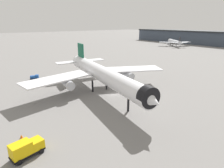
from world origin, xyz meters
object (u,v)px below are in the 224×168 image
Objects in this scene: airliner_far_taxiway at (174,42)px; baggage_tug_wing at (35,77)px; traffic_cone_near_nose at (91,69)px; traffic_cone_wingtip at (21,136)px; service_truck_front at (26,148)px; airliner_near_gate at (102,74)px.

baggage_tug_wing is (32.35, -147.79, -3.20)m from airliner_far_taxiway.
traffic_cone_near_nose reaches higher than traffic_cone_wingtip.
airliner_far_taxiway is 182.36m from service_truck_front.
service_truck_front is at bearing -47.79° from airliner_near_gate.
service_truck_front is at bearing -6.28° from traffic_cone_wingtip.
service_truck_front is 8.39× the size of traffic_cone_wingtip.
baggage_tug_wing reaches higher than traffic_cone_near_nose.
baggage_tug_wing is 27.30m from traffic_cone_near_nose.
baggage_tug_wing is at bearing 139.13° from airliner_far_taxiway.
airliner_near_gate is at bearing 151.32° from airliner_far_taxiway.
service_truck_front is 49.59m from baggage_tug_wing.
airliner_far_taxiway reaches higher than traffic_cone_wingtip.
traffic_cone_near_nose is 1.01× the size of traffic_cone_wingtip.
airliner_near_gate reaches higher than service_truck_front.
airliner_near_gate reaches higher than airliner_far_taxiway.
airliner_near_gate is 33.94m from service_truck_front.
baggage_tug_wing is 5.11× the size of traffic_cone_near_nose.
traffic_cone_wingtip is (-6.46, 0.71, -1.24)m from service_truck_front.
airliner_far_taxiway is (-61.83, 135.45, -2.07)m from airliner_near_gate.
service_truck_front is at bearing 152.50° from airliner_far_taxiway.
baggage_tug_wing is at bearing -146.01° from airliner_near_gate.
traffic_cone_wingtip is (72.66, -163.58, -3.82)m from airliner_far_taxiway.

